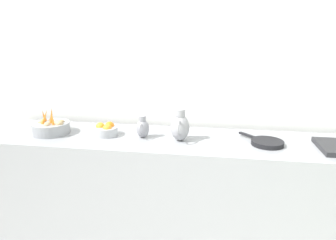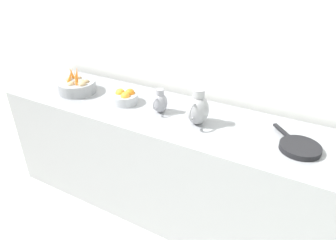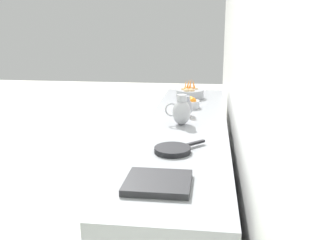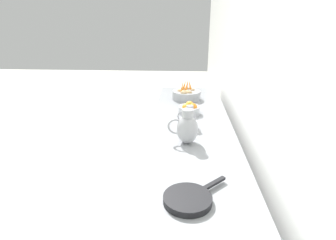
# 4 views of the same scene
# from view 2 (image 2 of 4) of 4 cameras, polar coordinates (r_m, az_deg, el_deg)

# --- Properties ---
(tile_wall_left) EXTENTS (0.10, 8.24, 3.00)m
(tile_wall_left) POSITION_cam_2_polar(r_m,az_deg,el_deg) (2.23, 23.36, 15.52)
(tile_wall_left) COLOR white
(tile_wall_left) RESTS_ON ground_plane
(prep_counter) EXTENTS (0.68, 3.19, 0.90)m
(prep_counter) POSITION_cam_2_polar(r_m,az_deg,el_deg) (2.40, 4.82, -9.46)
(prep_counter) COLOR gray
(prep_counter) RESTS_ON ground_plane
(vegetable_colander) EXTENTS (0.31, 0.31, 0.22)m
(vegetable_colander) POSITION_cam_2_polar(r_m,az_deg,el_deg) (2.66, -16.63, 6.11)
(vegetable_colander) COLOR gray
(vegetable_colander) RESTS_ON prep_counter
(orange_bowl) EXTENTS (0.20, 0.20, 0.11)m
(orange_bowl) POSITION_cam_2_polar(r_m,az_deg,el_deg) (2.39, -8.01, 4.24)
(orange_bowl) COLOR #ADAFB5
(orange_bowl) RESTS_ON prep_counter
(metal_pitcher_tall) EXTENTS (0.21, 0.15, 0.25)m
(metal_pitcher_tall) POSITION_cam_2_polar(r_m,az_deg,el_deg) (2.05, 5.57, 2.12)
(metal_pitcher_tall) COLOR #939399
(metal_pitcher_tall) RESTS_ON prep_counter
(metal_pitcher_short) EXTENTS (0.15, 0.11, 0.18)m
(metal_pitcher_short) POSITION_cam_2_polar(r_m,az_deg,el_deg) (2.21, -1.51, 3.36)
(metal_pitcher_short) COLOR gray
(metal_pitcher_short) RESTS_ON prep_counter
(skillet_on_counter) EXTENTS (0.33, 0.32, 0.03)m
(skillet_on_counter) POSITION_cam_2_polar(r_m,az_deg,el_deg) (1.98, 23.37, -4.69)
(skillet_on_counter) COLOR black
(skillet_on_counter) RESTS_ON prep_counter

